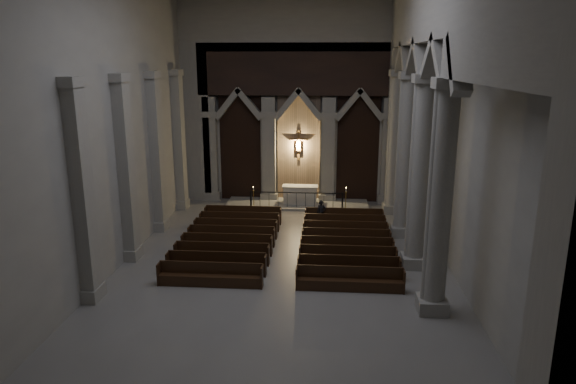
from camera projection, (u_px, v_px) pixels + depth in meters
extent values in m
plane|color=gray|center=(282.00, 277.00, 20.82)|extent=(24.00, 24.00, 0.00)
cube|color=#A19F97|center=(299.00, 103.00, 30.89)|extent=(14.00, 0.10, 12.00)
cube|color=#A19F97|center=(210.00, 235.00, 7.73)|extent=(14.00, 0.10, 12.00)
cube|color=#A19F97|center=(101.00, 128.00, 19.84)|extent=(0.10, 24.00, 12.00)
cube|color=#A19F97|center=(471.00, 132.00, 18.79)|extent=(0.10, 24.00, 12.00)
cube|color=#9E9C94|center=(211.00, 149.00, 31.52)|extent=(0.80, 0.50, 6.40)
cube|color=#9E9C94|center=(213.00, 196.00, 32.26)|extent=(1.05, 0.70, 0.50)
cube|color=#9E9C94|center=(209.00, 114.00, 30.98)|extent=(1.00, 0.65, 0.35)
cube|color=#9E9C94|center=(269.00, 150.00, 31.25)|extent=(0.80, 0.50, 6.40)
cube|color=#9E9C94|center=(269.00, 197.00, 31.99)|extent=(1.05, 0.70, 0.50)
cube|color=#9E9C94|center=(269.00, 115.00, 30.71)|extent=(1.00, 0.65, 0.35)
cube|color=#9E9C94|center=(328.00, 151.00, 30.98)|extent=(0.80, 0.50, 6.40)
cube|color=#9E9C94|center=(327.00, 198.00, 31.72)|extent=(1.05, 0.70, 0.50)
cube|color=#9E9C94|center=(329.00, 115.00, 30.44)|extent=(1.00, 0.65, 0.35)
cube|color=#9E9C94|center=(388.00, 152.00, 30.71)|extent=(0.80, 0.50, 6.40)
cube|color=#9E9C94|center=(386.00, 199.00, 31.45)|extent=(1.05, 0.70, 0.50)
cube|color=#9E9C94|center=(390.00, 116.00, 30.17)|extent=(1.00, 0.65, 0.35)
cube|color=black|center=(241.00, 144.00, 31.65)|extent=(2.60, 0.15, 7.00)
cube|color=#91765E|center=(299.00, 145.00, 31.38)|extent=(2.60, 0.15, 7.00)
cube|color=black|center=(358.00, 145.00, 31.11)|extent=(2.60, 0.15, 7.00)
cube|color=black|center=(299.00, 69.00, 29.91)|extent=(12.00, 0.50, 3.00)
cube|color=#9E9C94|center=(197.00, 128.00, 31.25)|extent=(1.60, 0.50, 9.00)
cube|color=#9E9C94|center=(403.00, 130.00, 30.33)|extent=(1.60, 0.50, 9.00)
cube|color=#9E9C94|center=(299.00, 24.00, 29.28)|extent=(14.00, 0.50, 3.00)
plane|color=#FFDE72|center=(299.00, 145.00, 31.35)|extent=(1.50, 0.00, 1.50)
cube|color=brown|center=(299.00, 145.00, 31.26)|extent=(0.13, 0.08, 1.80)
cube|color=brown|center=(299.00, 139.00, 31.17)|extent=(1.10, 0.08, 0.13)
cube|color=tan|center=(299.00, 146.00, 31.22)|extent=(0.26, 0.10, 0.60)
sphere|color=tan|center=(299.00, 139.00, 31.12)|extent=(0.17, 0.17, 0.17)
cylinder|color=tan|center=(294.00, 140.00, 31.14)|extent=(0.45, 0.08, 0.08)
cylinder|color=tan|center=(303.00, 140.00, 31.10)|extent=(0.45, 0.08, 0.08)
cube|color=#9E9C94|center=(391.00, 208.00, 29.52)|extent=(1.00, 1.00, 0.50)
cylinder|color=#9E9C94|center=(395.00, 144.00, 28.57)|extent=(0.70, 0.70, 7.50)
cube|color=#9E9C94|center=(399.00, 73.00, 27.61)|extent=(0.95, 0.95, 0.35)
cube|color=#9E9C94|center=(401.00, 231.00, 25.66)|extent=(1.00, 1.00, 0.50)
cylinder|color=#9E9C94|center=(405.00, 157.00, 24.71)|extent=(0.70, 0.70, 7.50)
cube|color=#9E9C94|center=(410.00, 75.00, 23.75)|extent=(0.95, 0.95, 0.35)
cube|color=#9E9C94|center=(413.00, 261.00, 21.80)|extent=(1.00, 1.00, 0.50)
cylinder|color=#9E9C94|center=(419.00, 175.00, 20.85)|extent=(0.70, 0.70, 7.50)
cube|color=#9E9C94|center=(426.00, 78.00, 19.89)|extent=(0.95, 0.95, 0.35)
cube|color=#9E9C94|center=(432.00, 305.00, 17.94)|extent=(1.00, 1.00, 0.50)
cylinder|color=#9E9C94|center=(440.00, 201.00, 16.99)|extent=(0.70, 0.70, 7.50)
cube|color=#9E9C94|center=(449.00, 83.00, 16.03)|extent=(0.95, 0.95, 0.35)
cube|color=#9E9C94|center=(391.00, 129.00, 30.26)|extent=(0.55, 1.20, 9.20)
cube|color=#9E9C94|center=(558.00, 314.00, 8.25)|extent=(0.55, 1.20, 9.20)
cube|color=#9E9C94|center=(183.00, 204.00, 30.43)|extent=(0.60, 1.00, 0.50)
cube|color=#9E9C94|center=(179.00, 141.00, 29.49)|extent=(0.50, 0.80, 7.50)
cube|color=#9E9C94|center=(176.00, 73.00, 28.52)|extent=(0.60, 1.00, 0.35)
cube|color=#9E9C94|center=(162.00, 225.00, 26.57)|extent=(0.60, 1.00, 0.50)
cube|color=#9E9C94|center=(157.00, 154.00, 25.63)|extent=(0.50, 0.80, 7.50)
cube|color=#9E9C94|center=(152.00, 75.00, 24.66)|extent=(0.60, 1.00, 0.35)
cube|color=#9E9C94|center=(133.00, 253.00, 22.71)|extent=(0.60, 1.00, 0.50)
cube|color=#9E9C94|center=(126.00, 170.00, 21.77)|extent=(0.50, 0.80, 7.50)
cube|color=#9E9C94|center=(119.00, 78.00, 20.80)|extent=(0.60, 1.00, 0.35)
cube|color=#9E9C94|center=(93.00, 293.00, 18.85)|extent=(0.60, 1.00, 0.50)
cube|color=#9E9C94|center=(83.00, 194.00, 17.91)|extent=(0.50, 0.80, 7.50)
cube|color=#9E9C94|center=(71.00, 82.00, 16.94)|extent=(0.60, 1.00, 0.35)
cube|color=#9E9C94|center=(297.00, 204.00, 31.03)|extent=(8.50, 2.60, 0.15)
cube|color=beige|center=(300.00, 195.00, 30.84)|extent=(1.97, 0.77, 1.04)
cube|color=white|center=(300.00, 186.00, 30.71)|extent=(2.13, 0.85, 0.04)
cube|color=black|center=(296.00, 193.00, 29.91)|extent=(5.37, 0.05, 0.05)
cube|color=black|center=(251.00, 200.00, 30.23)|extent=(0.09, 0.09, 1.07)
cube|color=black|center=(342.00, 202.00, 29.83)|extent=(0.09, 0.09, 1.07)
cylinder|color=black|center=(260.00, 200.00, 30.20)|extent=(0.02, 0.02, 0.99)
cylinder|color=black|center=(269.00, 201.00, 30.16)|extent=(0.02, 0.02, 0.99)
cylinder|color=black|center=(278.00, 201.00, 30.12)|extent=(0.02, 0.02, 0.99)
cylinder|color=black|center=(287.00, 201.00, 30.08)|extent=(0.02, 0.02, 0.99)
cylinder|color=black|center=(296.00, 201.00, 30.04)|extent=(0.02, 0.02, 0.99)
cylinder|color=black|center=(305.00, 201.00, 30.00)|extent=(0.02, 0.02, 0.99)
cylinder|color=black|center=(315.00, 202.00, 29.96)|extent=(0.02, 0.02, 0.99)
cylinder|color=black|center=(324.00, 202.00, 29.92)|extent=(0.02, 0.02, 0.99)
cylinder|color=black|center=(333.00, 202.00, 29.88)|extent=(0.02, 0.02, 0.99)
cylinder|color=#AB8B34|center=(254.00, 209.00, 30.12)|extent=(0.24, 0.24, 0.05)
cylinder|color=#AB8B34|center=(254.00, 200.00, 29.98)|extent=(0.04, 0.04, 1.14)
cylinder|color=#AB8B34|center=(254.00, 191.00, 29.83)|extent=(0.12, 0.12, 0.02)
cylinder|color=beige|center=(253.00, 189.00, 29.81)|extent=(0.05, 0.05, 0.20)
sphere|color=#FFCC59|center=(253.00, 187.00, 29.78)|extent=(0.04, 0.04, 0.04)
cylinder|color=#AB8B34|center=(345.00, 214.00, 29.14)|extent=(0.27, 0.27, 0.06)
cylinder|color=#AB8B34|center=(346.00, 203.00, 28.98)|extent=(0.04, 0.04, 1.31)
cylinder|color=#AB8B34|center=(346.00, 192.00, 28.82)|extent=(0.14, 0.14, 0.02)
cylinder|color=beige|center=(346.00, 190.00, 28.79)|extent=(0.05, 0.05, 0.23)
sphere|color=#FFCC59|center=(346.00, 188.00, 28.75)|extent=(0.05, 0.05, 0.05)
cube|color=black|center=(243.00, 219.00, 27.60)|extent=(4.06, 0.39, 0.44)
cube|color=black|center=(243.00, 210.00, 27.67)|extent=(4.06, 0.07, 0.48)
cube|color=black|center=(206.00, 215.00, 27.70)|extent=(0.06, 0.44, 0.87)
cube|color=black|center=(281.00, 216.00, 27.40)|extent=(0.06, 0.44, 0.87)
cube|color=black|center=(344.00, 222.00, 27.20)|extent=(4.06, 0.39, 0.44)
cube|color=black|center=(344.00, 212.00, 27.26)|extent=(4.06, 0.07, 0.48)
cube|color=black|center=(306.00, 217.00, 27.30)|extent=(0.06, 0.44, 0.87)
cube|color=black|center=(383.00, 219.00, 26.99)|extent=(0.06, 0.44, 0.87)
cube|color=black|center=(240.00, 226.00, 26.51)|extent=(4.06, 0.39, 0.44)
cube|color=black|center=(240.00, 216.00, 26.57)|extent=(4.06, 0.07, 0.48)
cube|color=black|center=(201.00, 221.00, 26.61)|extent=(0.06, 0.44, 0.87)
cube|color=black|center=(279.00, 223.00, 26.31)|extent=(0.06, 0.44, 0.87)
cube|color=black|center=(344.00, 228.00, 26.11)|extent=(4.06, 0.39, 0.44)
cube|color=black|center=(345.00, 219.00, 26.17)|extent=(4.06, 0.07, 0.48)
cube|color=black|center=(305.00, 223.00, 26.21)|extent=(0.06, 0.44, 0.87)
cube|color=black|center=(385.00, 225.00, 25.90)|extent=(0.06, 0.44, 0.87)
cube|color=black|center=(236.00, 233.00, 25.42)|extent=(4.06, 0.39, 0.44)
cube|color=black|center=(236.00, 223.00, 25.48)|extent=(4.06, 0.07, 0.48)
cube|color=black|center=(195.00, 228.00, 25.52)|extent=(0.06, 0.44, 0.87)
cube|color=black|center=(276.00, 230.00, 25.21)|extent=(0.06, 0.44, 0.87)
cube|color=black|center=(345.00, 236.00, 25.02)|extent=(4.06, 0.39, 0.44)
cube|color=black|center=(345.00, 226.00, 25.08)|extent=(4.06, 0.07, 0.48)
cube|color=black|center=(304.00, 231.00, 25.11)|extent=(0.06, 0.44, 0.87)
cube|color=black|center=(387.00, 233.00, 24.81)|extent=(0.06, 0.44, 0.87)
cube|color=black|center=(232.00, 241.00, 24.33)|extent=(4.06, 0.39, 0.44)
cube|color=black|center=(232.00, 230.00, 24.39)|extent=(4.06, 0.07, 0.48)
cube|color=black|center=(189.00, 235.00, 24.43)|extent=(0.06, 0.44, 0.87)
cube|color=black|center=(274.00, 238.00, 24.12)|extent=(0.06, 0.44, 0.87)
cube|color=black|center=(346.00, 244.00, 23.93)|extent=(4.06, 0.39, 0.44)
cube|color=black|center=(346.00, 233.00, 23.99)|extent=(4.06, 0.07, 0.48)
cube|color=black|center=(302.00, 238.00, 24.02)|extent=(0.06, 0.44, 0.87)
cube|color=black|center=(390.00, 241.00, 23.72)|extent=(0.06, 0.44, 0.87)
cube|color=black|center=(227.00, 249.00, 23.24)|extent=(4.06, 0.39, 0.44)
cube|color=black|center=(227.00, 238.00, 23.30)|extent=(4.06, 0.07, 0.48)
cube|color=black|center=(183.00, 244.00, 23.33)|extent=(0.06, 0.44, 0.87)
cube|color=black|center=(271.00, 246.00, 23.03)|extent=(0.06, 0.44, 0.87)
cube|color=black|center=(347.00, 253.00, 22.83)|extent=(4.06, 0.39, 0.44)
cube|color=black|center=(347.00, 242.00, 22.90)|extent=(4.06, 0.07, 0.48)
cube|color=black|center=(301.00, 247.00, 22.93)|extent=(0.06, 0.44, 0.87)
cube|color=black|center=(393.00, 249.00, 22.63)|extent=(0.06, 0.44, 0.87)
cube|color=black|center=(222.00, 259.00, 22.15)|extent=(4.06, 0.39, 0.44)
cube|color=black|center=(222.00, 247.00, 22.21)|extent=(4.06, 0.07, 0.48)
cube|color=black|center=(176.00, 253.00, 22.24)|extent=(0.06, 0.44, 0.87)
cube|color=black|center=(269.00, 255.00, 21.94)|extent=(0.06, 0.44, 0.87)
cube|color=black|center=(348.00, 262.00, 21.74)|extent=(4.06, 0.39, 0.44)
cube|color=black|center=(348.00, 251.00, 21.80)|extent=(4.06, 0.07, 0.48)
cube|color=black|center=(300.00, 256.00, 21.84)|extent=(0.06, 0.44, 0.87)
cube|color=black|center=(396.00, 259.00, 21.54)|extent=(0.06, 0.44, 0.87)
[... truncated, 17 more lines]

